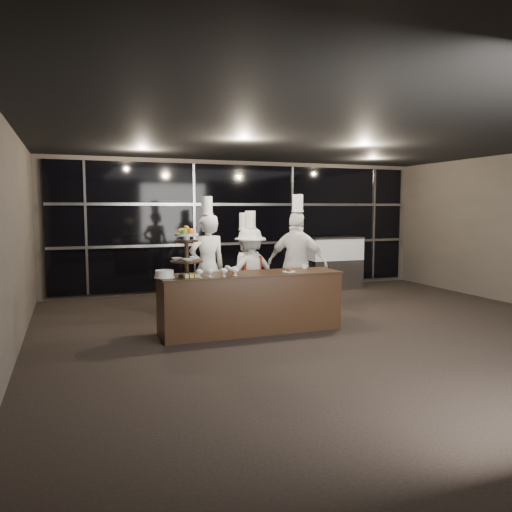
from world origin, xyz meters
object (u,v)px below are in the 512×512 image
object	(u,v)px
chef_a	(207,266)
chef_c	(250,271)
display_stand	(186,248)
buffet_counter	(251,302)
chef_d	(297,263)
display_case	(334,260)
layer_cake	(164,274)
chef_b	(245,271)

from	to	relation	value
chef_a	chef_c	distance (m)	0.84
display_stand	chef_c	bearing A→B (deg)	39.38
buffet_counter	chef_d	bearing A→B (deg)	34.63
buffet_counter	display_case	xyz separation A→B (m)	(3.24, 3.16, 0.22)
display_stand	layer_cake	xyz separation A→B (m)	(-0.34, -0.05, -0.37)
chef_a	chef_b	distance (m)	0.80
chef_d	display_case	bearing A→B (deg)	48.57
display_case	chef_a	size ratio (longest dim) A/B	0.61
chef_a	chef_b	bearing A→B (deg)	16.79
buffet_counter	chef_c	bearing A→B (deg)	70.46
buffet_counter	display_case	distance (m)	4.53
chef_b	chef_d	distance (m)	0.96
layer_cake	chef_a	bearing A→B (deg)	49.62
chef_c	chef_d	world-z (taller)	chef_d
buffet_counter	display_stand	world-z (taller)	display_stand
layer_cake	chef_c	size ratio (longest dim) A/B	0.16
chef_a	chef_b	world-z (taller)	chef_a
display_stand	display_case	bearing A→B (deg)	36.65
chef_b	chef_c	world-z (taller)	chef_c
display_stand	chef_c	xyz separation A→B (m)	(1.41, 1.16, -0.54)
chef_c	chef_b	bearing A→B (deg)	123.48
display_stand	chef_d	world-z (taller)	chef_d
layer_cake	chef_d	distance (m)	2.65
layer_cake	display_case	bearing A→B (deg)	34.99
layer_cake	chef_a	distance (m)	1.43
buffet_counter	chef_b	size ratio (longest dim) A/B	1.55
display_case	chef_b	world-z (taller)	chef_b
buffet_counter	display_case	bearing A→B (deg)	44.23
buffet_counter	chef_c	xyz separation A→B (m)	(0.41, 1.16, 0.33)
display_case	layer_cake	bearing A→B (deg)	-145.01
layer_cake	chef_c	world-z (taller)	chef_c
display_case	chef_b	distance (m)	3.47
chef_b	chef_c	size ratio (longest dim) A/B	0.98
buffet_counter	display_stand	xyz separation A→B (m)	(-1.00, -0.00, 0.87)
display_stand	chef_b	world-z (taller)	chef_b
display_case	chef_b	bearing A→B (deg)	-146.93
layer_cake	buffet_counter	bearing A→B (deg)	2.14
display_stand	chef_d	bearing A→B (deg)	20.42
buffet_counter	display_case	size ratio (longest dim) A/B	2.19
buffet_counter	layer_cake	world-z (taller)	layer_cake
buffet_counter	layer_cake	size ratio (longest dim) A/B	9.47
buffet_counter	chef_b	distance (m)	1.35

